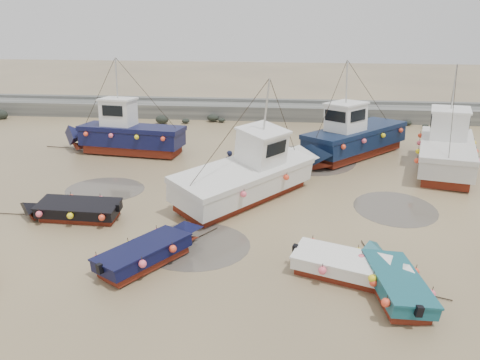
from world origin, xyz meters
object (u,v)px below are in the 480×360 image
object	(u,v)px
dinghy_2	(392,277)
cabin_boat_3	(447,148)
cabin_boat_0	(123,133)
dinghy_4	(72,208)
cabin_boat_2	(350,138)
dinghy_1	(151,249)
person	(229,180)
dinghy_5	(351,265)
cabin_boat_1	(251,172)

from	to	relation	value
dinghy_2	cabin_boat_3	bearing A→B (deg)	58.29
cabin_boat_0	dinghy_4	bearing A→B (deg)	-168.69
cabin_boat_0	cabin_boat_2	distance (m)	14.96
dinghy_1	cabin_boat_0	bearing A→B (deg)	148.21
dinghy_4	cabin_boat_2	xyz separation A→B (m)	(14.20, 10.45, 0.77)
dinghy_2	cabin_boat_2	bearing A→B (deg)	80.77
dinghy_2	cabin_boat_0	xyz separation A→B (m)	(-14.57, 14.74, 0.79)
person	dinghy_5	bearing A→B (deg)	92.45
cabin_boat_0	dinghy_1	bearing A→B (deg)	-150.75
dinghy_1	person	world-z (taller)	dinghy_1
person	cabin_boat_3	bearing A→B (deg)	165.69
dinghy_1	cabin_boat_1	distance (m)	7.82
cabin_boat_0	cabin_boat_3	distance (m)	20.58
dinghy_4	cabin_boat_2	distance (m)	17.64
dinghy_1	dinghy_2	xyz separation A→B (m)	(9.01, -1.17, 0.01)
dinghy_1	dinghy_4	bearing A→B (deg)	179.94
dinghy_4	cabin_boat_0	world-z (taller)	cabin_boat_0
dinghy_5	cabin_boat_2	distance (m)	14.53
cabin_boat_2	person	world-z (taller)	cabin_boat_2
person	dinghy_2	bearing A→B (deg)	96.20
cabin_boat_1	dinghy_2	bearing A→B (deg)	-15.80
person	dinghy_4	bearing A→B (deg)	12.12
dinghy_2	dinghy_5	bearing A→B (deg)	145.09
dinghy_2	dinghy_4	bearing A→B (deg)	153.64
dinghy_2	cabin_boat_1	distance (m)	9.89
dinghy_2	cabin_boat_2	size ratio (longest dim) A/B	0.67
cabin_boat_0	cabin_boat_2	bearing A→B (deg)	-81.63
cabin_boat_2	dinghy_5	bearing A→B (deg)	129.13
dinghy_4	person	size ratio (longest dim) A/B	3.53
cabin_boat_1	cabin_boat_2	size ratio (longest dim) A/B	1.09
cabin_boat_2	cabin_boat_3	size ratio (longest dim) A/B	0.86
dinghy_4	cabin_boat_2	bearing A→B (deg)	-51.76
dinghy_1	dinghy_2	world-z (taller)	same
cabin_boat_1	person	distance (m)	2.92
cabin_boat_1	dinghy_4	bearing A→B (deg)	-117.16
cabin_boat_3	dinghy_2	bearing A→B (deg)	-97.48
dinghy_5	cabin_boat_1	size ratio (longest dim) A/B	0.60
dinghy_1	cabin_boat_1	world-z (taller)	cabin_boat_1
dinghy_4	cabin_boat_1	xyz separation A→B (m)	(8.24, 3.49, 0.76)
cabin_boat_2	person	size ratio (longest dim) A/B	4.96
dinghy_2	cabin_boat_1	world-z (taller)	cabin_boat_1
cabin_boat_0	person	distance (m)	8.88
cabin_boat_1	person	bearing A→B (deg)	162.08
dinghy_2	cabin_boat_3	xyz separation A→B (m)	(5.97, 13.43, 0.79)
dinghy_1	dinghy_5	xyz separation A→B (m)	(7.67, -0.48, 0.01)
cabin_boat_2	cabin_boat_0	bearing A→B (deg)	47.38
cabin_boat_2	cabin_boat_3	bearing A→B (deg)	-150.61
dinghy_1	cabin_boat_2	world-z (taller)	cabin_boat_2
cabin_boat_0	person	size ratio (longest dim) A/B	5.69
cabin_boat_3	person	xyz separation A→B (m)	(-12.93, -3.08, -1.34)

